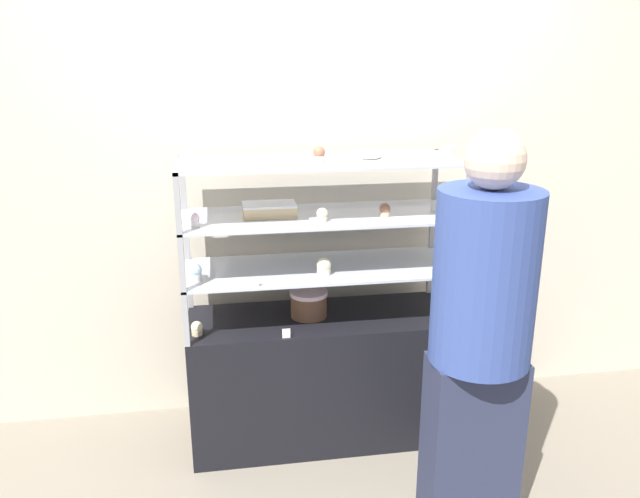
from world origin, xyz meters
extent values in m
plane|color=gray|center=(0.00, 0.00, 0.00)|extent=(20.00, 20.00, 0.00)
cube|color=beige|center=(0.00, 0.38, 1.30)|extent=(8.00, 0.05, 2.60)
cube|color=black|center=(0.00, 0.00, 0.33)|extent=(1.27, 0.46, 0.65)
cube|color=#99999E|center=(-0.62, 0.22, 0.78)|extent=(0.02, 0.02, 0.25)
cube|color=#99999E|center=(0.62, 0.22, 0.78)|extent=(0.02, 0.02, 0.25)
cube|color=#99999E|center=(-0.62, -0.22, 0.78)|extent=(0.02, 0.02, 0.25)
cube|color=#99999E|center=(0.62, -0.22, 0.78)|extent=(0.02, 0.02, 0.25)
cube|color=#B7BCC6|center=(0.00, 0.00, 0.90)|extent=(1.27, 0.46, 0.01)
cube|color=#99999E|center=(-0.62, 0.22, 1.03)|extent=(0.02, 0.02, 0.25)
cube|color=#99999E|center=(0.62, 0.22, 1.03)|extent=(0.02, 0.02, 0.25)
cube|color=#99999E|center=(-0.62, -0.22, 1.03)|extent=(0.02, 0.02, 0.25)
cube|color=#99999E|center=(0.62, -0.22, 1.03)|extent=(0.02, 0.02, 0.25)
cube|color=#B7BCC6|center=(0.00, 0.00, 1.15)|extent=(1.27, 0.46, 0.01)
cube|color=#99999E|center=(-0.62, 0.22, 1.29)|extent=(0.02, 0.02, 0.25)
cube|color=#99999E|center=(0.62, 0.22, 1.29)|extent=(0.02, 0.02, 0.25)
cube|color=#99999E|center=(-0.62, -0.22, 1.29)|extent=(0.02, 0.02, 0.25)
cube|color=#99999E|center=(0.62, -0.22, 1.29)|extent=(0.02, 0.02, 0.25)
cube|color=#B7BCC6|center=(0.00, 0.00, 1.41)|extent=(1.27, 0.46, 0.01)
cylinder|color=brown|center=(-0.05, 0.01, 0.71)|extent=(0.17, 0.17, 0.11)
cylinder|color=silver|center=(-0.05, 0.01, 0.77)|extent=(0.18, 0.18, 0.02)
cube|color=#DBBC84|center=(-0.23, 0.02, 1.18)|extent=(0.24, 0.15, 0.05)
cube|color=white|center=(-0.23, 0.02, 1.21)|extent=(0.24, 0.15, 0.01)
cylinder|color=#CCB28C|center=(-0.58, -0.12, 0.66)|extent=(0.05, 0.05, 0.02)
sphere|color=#F4EAB2|center=(-0.58, -0.12, 0.69)|extent=(0.05, 0.05, 0.05)
cylinder|color=#CCB28C|center=(0.59, -0.05, 0.66)|extent=(0.05, 0.05, 0.02)
sphere|color=silver|center=(0.59, -0.05, 0.69)|extent=(0.05, 0.05, 0.05)
cube|color=white|center=(-0.19, -0.21, 0.67)|extent=(0.04, 0.00, 0.04)
cylinder|color=white|center=(-0.58, -0.09, 0.92)|extent=(0.06, 0.06, 0.03)
sphere|color=silver|center=(-0.58, -0.09, 0.95)|extent=(0.07, 0.07, 0.07)
cylinder|color=white|center=(0.00, -0.11, 0.92)|extent=(0.06, 0.06, 0.03)
sphere|color=#F4EAB2|center=(0.00, -0.11, 0.95)|extent=(0.07, 0.07, 0.07)
cylinder|color=beige|center=(0.57, -0.12, 0.92)|extent=(0.06, 0.06, 0.03)
sphere|color=white|center=(0.57, -0.12, 0.95)|extent=(0.07, 0.07, 0.07)
cube|color=white|center=(-0.32, -0.21, 0.93)|extent=(0.04, 0.00, 0.04)
cylinder|color=white|center=(-0.57, -0.12, 1.17)|extent=(0.05, 0.05, 0.02)
sphere|color=silver|center=(-0.57, -0.12, 1.20)|extent=(0.05, 0.05, 0.05)
cylinder|color=beige|center=(-0.01, -0.12, 1.17)|extent=(0.05, 0.05, 0.02)
sphere|color=#F4EAB2|center=(-0.01, -0.12, 1.20)|extent=(0.05, 0.05, 0.05)
cylinder|color=#CCB28C|center=(0.29, -0.08, 1.17)|extent=(0.05, 0.05, 0.02)
sphere|color=#8C5B42|center=(0.29, -0.08, 1.20)|extent=(0.05, 0.05, 0.05)
cylinder|color=beige|center=(0.57, -0.09, 1.17)|extent=(0.05, 0.05, 0.02)
sphere|color=white|center=(0.57, -0.09, 1.20)|extent=(0.05, 0.05, 0.05)
cube|color=white|center=(-0.06, -0.21, 1.18)|extent=(0.04, 0.00, 0.04)
cylinder|color=white|center=(-0.58, -0.12, 1.43)|extent=(0.05, 0.05, 0.03)
sphere|color=silver|center=(-0.58, -0.12, 1.46)|extent=(0.05, 0.05, 0.05)
cylinder|color=beige|center=(-0.01, -0.05, 1.43)|extent=(0.05, 0.05, 0.03)
sphere|color=#8C5B42|center=(-0.01, -0.05, 1.46)|extent=(0.05, 0.05, 0.05)
cylinder|color=white|center=(0.58, -0.07, 1.43)|extent=(0.05, 0.05, 0.03)
sphere|color=silver|center=(0.58, -0.07, 1.46)|extent=(0.05, 0.05, 0.05)
cube|color=white|center=(0.13, -0.21, 1.43)|extent=(0.04, 0.00, 0.04)
torus|color=#EFE5CC|center=(0.23, 0.02, 1.43)|extent=(0.13, 0.13, 0.04)
cube|color=#282D47|center=(0.49, -0.73, 0.38)|extent=(0.36, 0.20, 0.76)
cylinder|color=#33478C|center=(0.49, -0.73, 1.09)|extent=(0.38, 0.38, 0.66)
sphere|color=beige|center=(0.49, -0.73, 1.52)|extent=(0.21, 0.21, 0.21)
camera|label=1|loc=(-0.44, -2.75, 1.88)|focal=35.00mm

